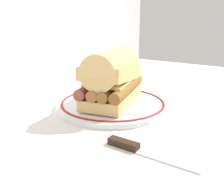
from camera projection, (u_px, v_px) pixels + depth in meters
The scene contains 5 objects.
ground_plane at pixel (110, 106), 0.61m from camera, with size 1.50×1.50×0.00m, color silver.
plate at pixel (112, 104), 0.60m from camera, with size 0.27×0.27×0.01m.
sausage_sandwich at pixel (112, 77), 0.58m from camera, with size 0.22×0.16×0.13m.
drinking_glass at pixel (116, 70), 0.84m from camera, with size 0.06×0.06×0.10m.
butter_knife at pixel (143, 151), 0.39m from camera, with size 0.02×0.16×0.01m.
Camera 1 is at (-0.46, -0.34, 0.20)m, focal length 38.83 mm.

